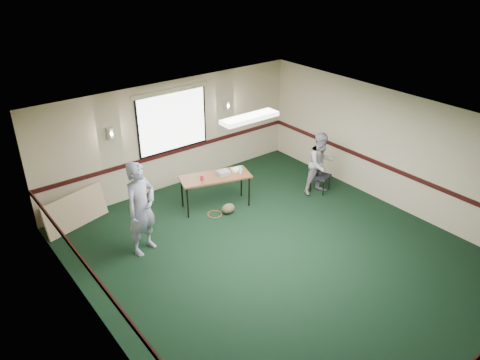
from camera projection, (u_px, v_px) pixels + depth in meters
ground at (280, 257)px, 9.29m from camera, size 8.00×8.00×0.00m
room_shell at (217, 150)px, 10.06m from camera, size 8.00×8.02×8.00m
folding_table at (215, 178)px, 10.72m from camera, size 1.73×1.09×0.80m
projector at (223, 173)px, 10.75m from camera, size 0.29×0.25×0.09m
game_console at (237, 169)px, 10.94m from camera, size 0.23×0.19×0.05m
red_cup at (202, 178)px, 10.49m from camera, size 0.07×0.07×0.11m
water_bottle at (240, 170)px, 10.77m from camera, size 0.06×0.06×0.19m
duffel_bag at (228, 209)px, 10.74m from camera, size 0.36×0.29×0.23m
cable_coil at (215, 214)px, 10.73m from camera, size 0.37×0.37×0.02m
folded_table at (75, 210)px, 10.16m from camera, size 1.50×0.61×0.77m
conference_chair at (318, 172)px, 11.57m from camera, size 0.52×0.53×0.84m
person_left at (141, 208)px, 9.07m from camera, size 0.83×0.68×1.95m
person_right at (321, 164)px, 11.32m from camera, size 0.85×0.71×1.58m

